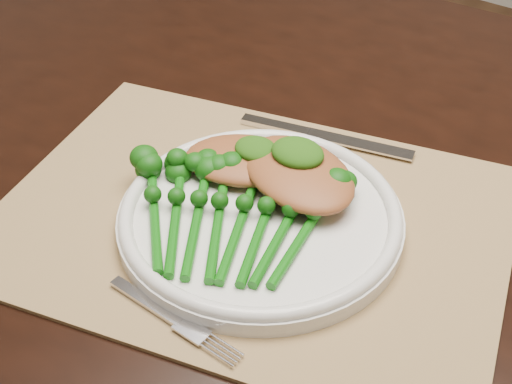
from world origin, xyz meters
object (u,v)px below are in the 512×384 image
Objects in this scene: dinner_plate at (260,216)px; broccolini_bundle at (228,225)px; chicken_fillet_left at (244,160)px; dining_table at (328,364)px; placemat at (251,219)px.

broccolini_bundle is at bearing -107.48° from dinner_plate.
broccolini_bundle is (-0.01, -0.04, 0.01)m from dinner_plate.
chicken_fillet_left is at bearing 90.85° from broccolini_bundle.
dining_table is 5.91× the size of dinner_plate.
placemat is 0.02m from dinner_plate.
dinner_plate is at bearing -66.30° from chicken_fillet_left.
placemat is at bearing -103.24° from dining_table.
chicken_fillet_left is (-0.07, -0.11, 0.41)m from dining_table.
broccolini_bundle is (0.00, -0.04, 0.02)m from placemat.
dinner_plate reaches higher than dining_table.
broccolini_bundle is at bearing -88.18° from chicken_fillet_left.
chicken_fillet_left reaches higher than dining_table.
dining_table is 0.43m from chicken_fillet_left.
broccolini_bundle reaches higher than dining_table.
placemat is 0.05m from broccolini_bundle.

